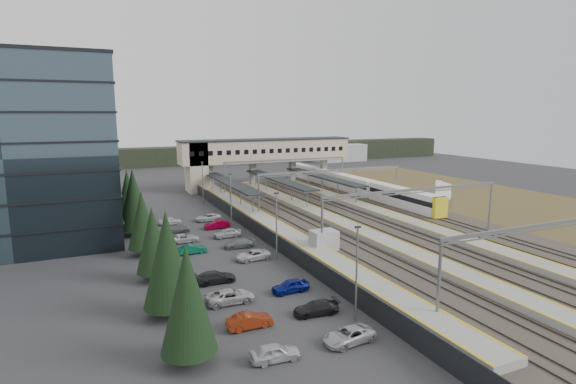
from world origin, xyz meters
name	(u,v)px	position (x,y,z in m)	size (l,w,h in m)	color
ground	(307,236)	(0.00, 0.00, 0.00)	(220.00, 220.00, 0.00)	#2B2B2D
office_building	(14,151)	(-36.00, 12.00, 12.19)	(24.30, 18.30, 24.30)	#31444E
conifer_row	(146,224)	(-22.00, -3.86, 4.84)	(4.42, 49.82, 9.50)	black
car_park	(230,259)	(-13.41, -7.09, 0.60)	(10.42, 44.54, 1.29)	#B2B3B7
lampposts	(250,209)	(-8.00, 1.25, 4.34)	(0.50, 53.25, 8.07)	slate
fence	(251,226)	(-6.50, 5.00, 1.00)	(0.08, 90.00, 2.00)	#26282B
relay_cabin_near	(324,241)	(-1.29, -7.23, 1.32)	(3.18, 2.33, 2.64)	#A2A5A8
relay_cabin_far	(323,243)	(-1.43, -7.19, 1.06)	(2.71, 2.44, 2.11)	#A2A5A8
rail_corridor	(346,220)	(9.34, 5.00, 0.29)	(34.00, 90.00, 0.92)	#353029
canopies	(278,180)	(7.00, 27.00, 3.92)	(23.10, 30.00, 3.28)	black
footbridge	(255,153)	(7.70, 42.00, 7.93)	(40.40, 6.40, 11.20)	#BFB092
gantries	(368,185)	(12.00, 3.00, 6.00)	(28.40, 62.28, 7.17)	slate
train	(349,184)	(24.00, 27.56, 1.93)	(2.69, 56.21, 3.39)	white
billboard	(443,190)	(31.88, 7.89, 3.02)	(1.59, 5.31, 4.55)	slate
scrub_east	(506,203)	(45.00, 5.00, 0.03)	(34.00, 120.00, 0.06)	#4A3E22
treeline_far	(249,154)	(23.81, 92.28, 2.95)	(170.00, 19.00, 7.00)	black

